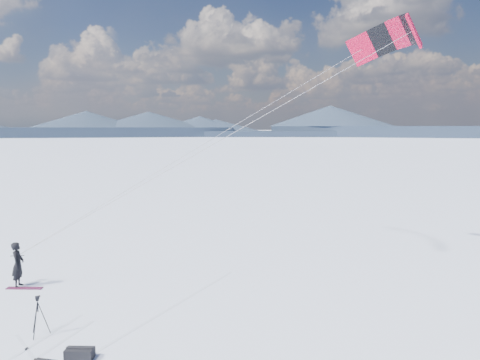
# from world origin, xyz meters

# --- Properties ---
(snowkiter) EXTENTS (0.62, 0.80, 1.93)m
(snowkiter) POSITION_xyz_m (-1.46, 4.41, 0.00)
(snowkiter) COLOR black
(snowkiter) RESTS_ON ground
(snowboard) EXTENTS (1.51, 0.38, 0.04)m
(snowboard) POSITION_xyz_m (-1.09, 4.19, 0.02)
(snowboard) COLOR #7F1D4E
(snowboard) RESTS_ON ground
(tripod) EXTENTS (0.65, 0.56, 1.33)m
(tripod) POSITION_xyz_m (1.81, 0.02, 0.86)
(tripod) COLOR black
(tripod) RESTS_ON ground
(gear_bag_a) EXTENTS (0.84, 0.43, 0.37)m
(gear_bag_a) POSITION_xyz_m (3.81, -1.35, 0.16)
(gear_bag_a) COLOR black
(gear_bag_a) RESTS_ON ground
(power_kite) EXTENTS (17.37, 7.60, 10.47)m
(power_kite) POSITION_xyz_m (14.59, 9.09, 10.88)
(power_kite) COLOR red
(power_kite) RESTS_ON ground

